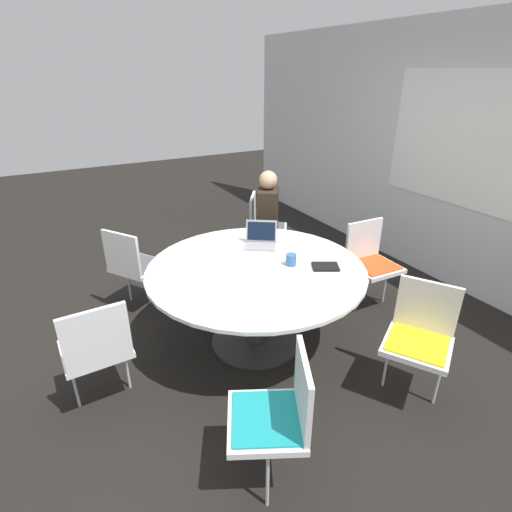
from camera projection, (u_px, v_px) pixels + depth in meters
name	position (u px, v px, depth m)	size (l,w,h in m)	color
ground_plane	(256.00, 341.00, 3.55)	(16.00, 16.00, 0.00)	black
wall_back	(464.00, 160.00, 4.04)	(8.00, 0.07, 2.70)	silver
conference_table	(256.00, 282.00, 3.30)	(1.78, 1.78, 0.73)	#333333
chair_0	(263.00, 224.00, 4.78)	(0.60, 0.60, 0.86)	white
chair_1	(133.00, 262.00, 3.83)	(0.60, 0.59, 0.86)	white
chair_2	(96.00, 345.00, 2.68)	(0.44, 0.45, 0.86)	white
chair_3	(278.00, 411.00, 2.17)	(0.58, 0.57, 0.86)	white
chair_4	(421.00, 332.00, 2.81)	(0.59, 0.59, 0.86)	white
chair_5	(371.00, 258.00, 3.92)	(0.44, 0.46, 0.86)	white
person_0	(269.00, 215.00, 4.47)	(0.42, 0.39, 1.21)	#2D2319
laptop	(261.00, 239.00, 3.63)	(0.35, 0.36, 0.21)	#99999E
spiral_notebook	(325.00, 267.00, 3.23)	(0.23, 0.26, 0.02)	black
coffee_cup	(291.00, 260.00, 3.25)	(0.09, 0.09, 0.10)	#33669E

